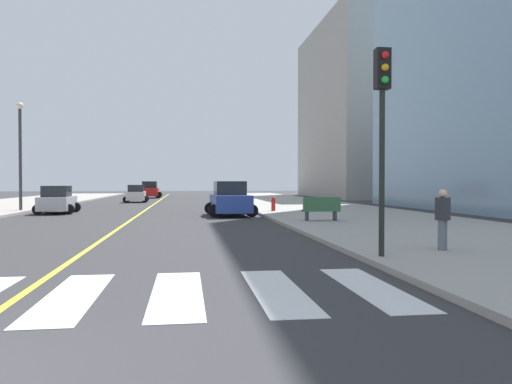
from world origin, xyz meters
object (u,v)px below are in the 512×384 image
at_px(fire_hydrant, 273,204).
at_px(street_lamp, 20,146).
at_px(car_red_fourth, 150,190).
at_px(park_bench, 321,209).
at_px(pedestrian_waiting_east, 443,217).
at_px(car_silver_nearest, 57,200).
at_px(car_blue_second, 230,200).
at_px(traffic_light_near_corner, 382,111).
at_px(car_white_third, 136,194).

height_order(fire_hydrant, street_lamp, street_lamp).
relative_size(car_red_fourth, street_lamp, 0.66).
xyz_separation_m(park_bench, pedestrian_waiting_east, (0.50, -10.54, 0.36)).
relative_size(car_silver_nearest, park_bench, 2.19).
bearing_deg(park_bench, car_red_fourth, 18.03).
height_order(car_silver_nearest, car_red_fourth, car_red_fourth).
bearing_deg(park_bench, street_lamp, 59.07).
height_order(car_red_fourth, street_lamp, street_lamp).
bearing_deg(street_lamp, park_bench, -34.25).
relative_size(car_silver_nearest, pedestrian_waiting_east, 2.44).
height_order(car_blue_second, fire_hydrant, car_blue_second).
xyz_separation_m(park_bench, fire_hydrant, (-0.83, 8.50, -0.11)).
bearing_deg(traffic_light_near_corner, car_blue_second, -82.94).
xyz_separation_m(car_blue_second, street_lamp, (-13.36, 5.20, 3.39)).
relative_size(park_bench, street_lamp, 0.26).
height_order(car_blue_second, street_lamp, street_lamp).
bearing_deg(fire_hydrant, traffic_light_near_corner, -92.11).
distance_m(car_red_fourth, traffic_light_near_corner, 53.65).
bearing_deg(car_red_fourth, street_lamp, -102.60).
xyz_separation_m(fire_hydrant, street_lamp, (-16.31, 3.17, 3.76)).
height_order(car_blue_second, car_red_fourth, car_red_fourth).
bearing_deg(park_bench, car_white_third, 25.50).
distance_m(pedestrian_waiting_east, fire_hydrant, 19.08).
xyz_separation_m(car_blue_second, traffic_light_near_corner, (2.22, -17.88, 2.78)).
height_order(car_silver_nearest, car_white_third, car_silver_nearest).
height_order(car_white_third, car_red_fourth, car_red_fourth).
height_order(car_silver_nearest, fire_hydrant, car_silver_nearest).
height_order(car_blue_second, pedestrian_waiting_east, car_blue_second).
xyz_separation_m(car_silver_nearest, car_red_fourth, (3.58, 31.27, 0.15)).
relative_size(car_blue_second, car_white_third, 1.18).
xyz_separation_m(park_bench, street_lamp, (-17.14, 11.67, 3.65)).
height_order(car_red_fourth, park_bench, car_red_fourth).
height_order(car_blue_second, traffic_light_near_corner, traffic_light_near_corner).
xyz_separation_m(car_white_third, car_red_fourth, (0.38, 13.78, 0.17)).
distance_m(traffic_light_near_corner, street_lamp, 27.84).
bearing_deg(street_lamp, traffic_light_near_corner, -55.98).
bearing_deg(traffic_light_near_corner, pedestrian_waiting_east, -157.14).
distance_m(car_red_fourth, street_lamp, 30.53).
height_order(traffic_light_near_corner, fire_hydrant, traffic_light_near_corner).
xyz_separation_m(traffic_light_near_corner, fire_hydrant, (0.73, 19.90, -3.15)).
bearing_deg(car_white_third, pedestrian_waiting_east, -75.20).
height_order(traffic_light_near_corner, park_bench, traffic_light_near_corner).
xyz_separation_m(pedestrian_waiting_east, street_lamp, (-17.64, 22.20, 3.29)).
bearing_deg(car_white_third, car_red_fourth, 86.10).
distance_m(car_silver_nearest, traffic_light_near_corner, 25.23).
bearing_deg(street_lamp, car_white_third, 69.67).
bearing_deg(traffic_light_near_corner, park_bench, -97.81).
height_order(park_bench, pedestrian_waiting_east, pedestrian_waiting_east).
bearing_deg(car_red_fourth, traffic_light_near_corner, -80.67).
xyz_separation_m(car_red_fourth, pedestrian_waiting_east, (11.36, -51.89, 0.08)).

